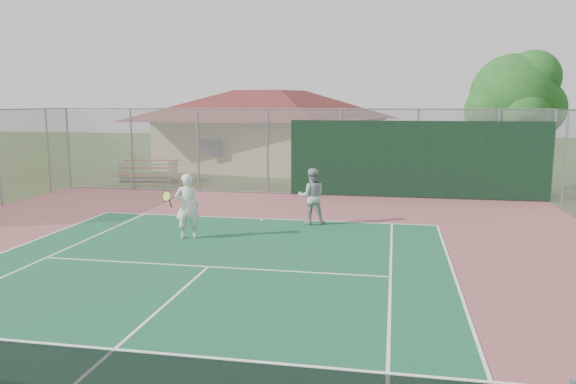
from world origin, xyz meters
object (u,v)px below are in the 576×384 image
Objects in this scene: tree at (516,100)px; player_grey_back at (312,197)px; clubhouse at (271,122)px; bleachers at (148,170)px; player_white_front at (187,207)px.

tree is 3.36× the size of player_grey_back.
clubhouse is at bearing 150.73° from tree.
clubhouse is 4.77× the size of bleachers.
clubhouse reaches higher than bleachers.
player_grey_back is (9.17, -8.27, 0.34)m from bleachers.
clubhouse is at bearing -104.05° from player_white_front.
tree is at bearing -146.62° from player_grey_back.
tree is (11.80, -6.61, 1.17)m from clubhouse.
bleachers is 0.49× the size of tree.
player_white_front is (1.36, -16.90, -1.76)m from clubhouse.
clubhouse reaches higher than player_grey_back.
player_white_front is (-10.43, -10.28, -2.93)m from tree.
clubhouse is 8.03m from bleachers.
clubhouse is at bearing -86.22° from player_grey_back.
player_grey_back is at bearing -133.16° from tree.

